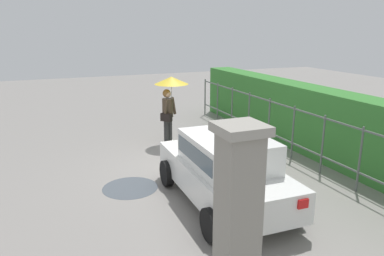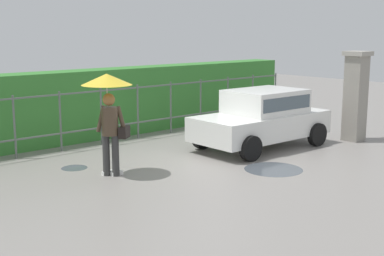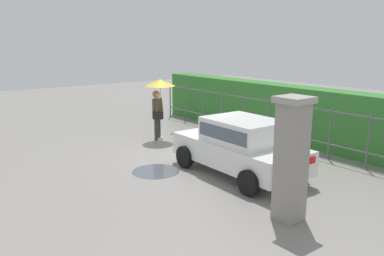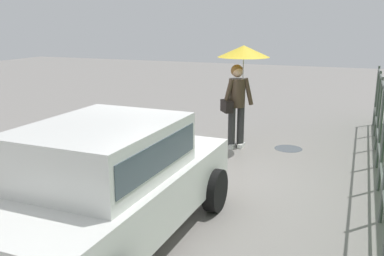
# 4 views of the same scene
# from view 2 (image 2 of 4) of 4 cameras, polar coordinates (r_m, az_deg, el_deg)

# --- Properties ---
(ground_plane) EXTENTS (40.00, 40.00, 0.00)m
(ground_plane) POSITION_cam_2_polar(r_m,az_deg,el_deg) (12.35, 1.26, -3.51)
(ground_plane) COLOR gray
(car) EXTENTS (3.77, 1.92, 1.48)m
(car) POSITION_cam_2_polar(r_m,az_deg,el_deg) (13.72, 7.57, 1.26)
(car) COLOR white
(car) RESTS_ON ground
(pedestrian) EXTENTS (1.04, 1.04, 2.11)m
(pedestrian) POSITION_cam_2_polar(r_m,az_deg,el_deg) (10.99, -8.94, 3.15)
(pedestrian) COLOR #333333
(pedestrian) RESTS_ON ground
(gate_pillar) EXTENTS (0.60, 0.60, 2.42)m
(gate_pillar) POSITION_cam_2_polar(r_m,az_deg,el_deg) (15.02, 17.12, 3.37)
(gate_pillar) COLOR gray
(gate_pillar) RESTS_ON ground
(fence_section) EXTENTS (11.81, 0.05, 1.50)m
(fence_section) POSITION_cam_2_polar(r_m,az_deg,el_deg) (14.75, -5.83, 2.03)
(fence_section) COLOR #59605B
(fence_section) RESTS_ON ground
(hedge_row) EXTENTS (12.76, 0.90, 1.90)m
(hedge_row) POSITION_cam_2_polar(r_m,az_deg,el_deg) (15.48, -7.82, 2.86)
(hedge_row) COLOR #387F33
(hedge_row) RESTS_ON ground
(puddle_near) EXTENTS (1.27, 1.27, 0.00)m
(puddle_near) POSITION_cam_2_polar(r_m,az_deg,el_deg) (11.73, 8.71, -4.39)
(puddle_near) COLOR #4C545B
(puddle_near) RESTS_ON ground
(puddle_far) EXTENTS (0.57, 0.57, 0.00)m
(puddle_far) POSITION_cam_2_polar(r_m,az_deg,el_deg) (11.98, -12.50, -4.19)
(puddle_far) COLOR #4C545B
(puddle_far) RESTS_ON ground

